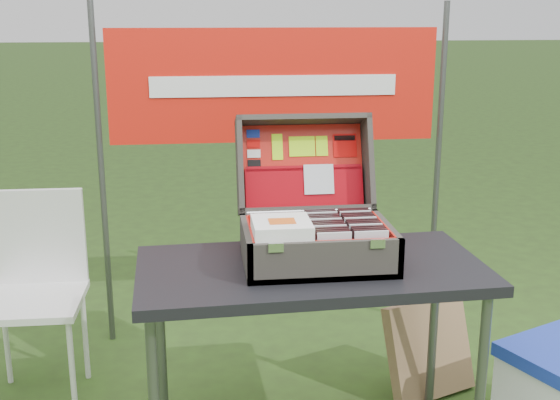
{
  "coord_description": "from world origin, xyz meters",
  "views": [
    {
      "loc": [
        -0.38,
        -2.32,
        1.64
      ],
      "look_at": [
        -0.09,
        0.1,
        0.99
      ],
      "focal_mm": 45.0,
      "sensor_mm": 36.0,
      "label": 1
    }
  ],
  "objects": [
    {
      "name": "chair_seat",
      "position": [
        -1.09,
        0.53,
        0.46
      ],
      "size": [
        0.42,
        0.42,
        0.03
      ],
      "primitive_type": "cube",
      "rotation": [
        0.0,
        0.0,
        -0.02
      ],
      "color": "silver",
      "rests_on": "ground"
    },
    {
      "name": "suitcase_lid_back",
      "position": [
        0.03,
        0.39,
        1.05
      ],
      "size": [
        0.53,
        0.14,
        0.36
      ],
      "primitive_type": "cube",
      "rotation": [
        -1.91,
        0.0,
        0.0
      ],
      "color": "#4B463E",
      "rests_on": "suitcase_base_wall_back"
    },
    {
      "name": "lid_sticker_cc_a",
      "position": [
        -0.16,
        0.42,
        1.18
      ],
      "size": [
        0.05,
        0.01,
        0.03
      ],
      "primitive_type": "cube",
      "rotation": [
        -1.91,
        0.0,
        0.0
      ],
      "color": "#1933B2",
      "rests_on": "suitcase_lid_liner"
    },
    {
      "name": "suitcase_base_wall_front",
      "position": [
        0.03,
        -0.16,
        0.84
      ],
      "size": [
        0.53,
        0.02,
        0.14
      ],
      "primitive_type": "cube",
      "color": "#4B463E",
      "rests_on": "table_top"
    },
    {
      "name": "suitcase_liner_wall_left",
      "position": [
        -0.21,
        0.02,
        0.85
      ],
      "size": [
        0.01,
        0.34,
        0.12
      ],
      "primitive_type": "cube",
      "color": "red",
      "rests_on": "suitcase_base_bottom"
    },
    {
      "name": "table_leg_bl",
      "position": [
        -0.55,
        0.25,
        0.37
      ],
      "size": [
        0.04,
        0.04,
        0.73
      ],
      "primitive_type": "cylinder",
      "color": "#59595B",
      "rests_on": "ground"
    },
    {
      "name": "suitcase_hinge",
      "position": [
        0.03,
        0.2,
        0.91
      ],
      "size": [
        0.47,
        0.02,
        0.02
      ],
      "primitive_type": "cylinder",
      "rotation": [
        0.0,
        1.57,
        0.0
      ],
      "color": "silver",
      "rests_on": "suitcase_base_wall_back"
    },
    {
      "name": "banner_post_left",
      "position": [
        -0.85,
        1.1,
        0.85
      ],
      "size": [
        0.03,
        0.03,
        1.7
      ],
      "primitive_type": "cylinder",
      "color": "#59595B",
      "rests_on": "ground"
    },
    {
      "name": "cd_left_5",
      "position": [
        0.07,
        -0.02,
        0.87
      ],
      "size": [
        0.12,
        0.01,
        0.13
      ],
      "primitive_type": "cube",
      "color": "black",
      "rests_on": "suitcase_liner_floor"
    },
    {
      "name": "cd_right_12",
      "position": [
        0.19,
        0.12,
        0.87
      ],
      "size": [
        0.12,
        0.01,
        0.13
      ],
      "primitive_type": "cube",
      "color": "silver",
      "rests_on": "suitcase_liner_floor"
    },
    {
      "name": "suitcase_liner_wall_front",
      "position": [
        0.03,
        -0.15,
        0.85
      ],
      "size": [
        0.49,
        0.01,
        0.12
      ],
      "primitive_type": "cube",
      "color": "red",
      "rests_on": "suitcase_base_bottom"
    },
    {
      "name": "suitcase_lid_rim_far",
      "position": [
        0.03,
        0.39,
        1.24
      ],
      "size": [
        0.53,
        0.14,
        0.07
      ],
      "primitive_type": "cube",
      "rotation": [
        -1.91,
        0.0,
        0.0
      ],
      "color": "#4B463E",
      "rests_on": "suitcase_lid_back"
    },
    {
      "name": "cd_right_13",
      "position": [
        0.19,
        0.14,
        0.87
      ],
      "size": [
        0.12,
        0.01,
        0.13
      ],
      "primitive_type": "cube",
      "color": "black",
      "rests_on": "suitcase_liner_floor"
    },
    {
      "name": "cd_right_1",
      "position": [
        0.19,
        -0.11,
        0.87
      ],
      "size": [
        0.12,
        0.01,
        0.13
      ],
      "primitive_type": "cube",
      "color": "black",
      "rests_on": "suitcase_liner_floor"
    },
    {
      "name": "cd_left_1",
      "position": [
        0.07,
        -0.11,
        0.87
      ],
      "size": [
        0.12,
        0.01,
        0.13
      ],
      "primitive_type": "cube",
      "color": "black",
      "rests_on": "suitcase_liner_floor"
    },
    {
      "name": "suitcase_latch_right",
      "position": [
        0.2,
        -0.17,
        0.9
      ],
      "size": [
        0.05,
        0.01,
        0.03
      ],
      "primitive_type": "cube",
      "color": "silver",
      "rests_on": "suitcase_base_wall_front"
    },
    {
      "name": "cd_right_14",
      "position": [
        0.19,
        0.16,
        0.87
      ],
      "size": [
        0.12,
        0.01,
        0.13
      ],
      "primitive_type": "cube",
      "color": "black",
      "rests_on": "suitcase_liner_floor"
    },
    {
      "name": "chair",
      "position": [
        -1.09,
        0.53,
        0.45
      ],
      "size": [
        0.42,
        0.46,
        0.9
      ],
      "primitive_type": null,
      "rotation": [
        0.0,
        0.0,
        -0.02
      ],
      "color": "silver",
      "rests_on": "ground"
    },
    {
      "name": "banner",
      "position": [
        0.0,
        1.09,
        1.3
      ],
      "size": [
        1.6,
        0.02,
        0.55
      ],
      "primitive_type": "cube",
      "color": "red",
      "rests_on": "banner_post_left"
    },
    {
      "name": "cd_left_12",
      "position": [
        0.07,
        0.12,
        0.87
      ],
      "size": [
        0.12,
        0.01,
        0.13
      ],
      "primitive_type": "cube",
      "color": "silver",
      "rests_on": "suitcase_liner_floor"
    },
    {
      "name": "cd_left_10",
      "position": [
        0.07,
        0.08,
        0.87
      ],
      "size": [
        0.12,
        0.01,
        0.13
      ],
      "primitive_type": "cube",
      "color": "black",
      "rests_on": "suitcase_liner_floor"
    },
    {
      "name": "lid_card_neon_small",
      "position": [
        0.11,
        0.4,
        1.13
      ],
      "size": [
        0.05,
        0.03,
        0.08
      ],
      "primitive_type": "cube",
      "rotation": [
        -1.91,
        0.0,
        0.0
      ],
      "color": "#B3FD10",
      "rests_on": "suitcase_lid_liner"
    },
    {
      "name": "cd_left_0",
      "position": [
        0.07,
        -0.13,
        0.87
      ],
      "size": [
        0.12,
        0.01,
        0.13
      ],
      "primitive_type": "cube",
      "color": "silver",
      "rests_on": "suitcase_liner_floor"
    },
    {
      "name": "banner_text",
      "position": [
        0.0,
        1.08,
        1.3
      ],
      "size": [
        1.2,
        0.0,
        0.1
      ],
      "primitive_type": "cube",
      "color": "white",
      "rests_on": "banner"
    },
    {
      "name": "cd_left_3",
      "position": [
        0.07,
        -0.06,
        0.87
      ],
      "size": [
        0.12,
        0.01,
        0.13
      ],
      "primitive_type": "cube",
      "color": "black",
      "rests_on": "suitcase_liner_floor"
    },
    {
      "name": "cd_right_6",
      "position": [
        0.19,
        -0.0,
        0.87
      ],
      "size": [
        0.12,
        0.01,
        0.13
      ],
      "primitive_type": "cube",
      "color": "black",
      "rests_on": "suitcase_liner_floor"
    },
    {
      "name": "suitcase_base_wall_left",
      "position": [
        -0.22,
        0.02,
        0.84
      ],
      "size": [
        0.02,
        0.38,
        0.14
      ],
      "primitive_type": "cube",
      "color": "#4B463E",
      "rests_on": "table_top"
    },
    {
      "name": "chair_leg_br",
      "position": [
        -0.92,
        0.7,
        0.23
      ],
      "size": [
        0.02,
        0.02,
        0.46
      ],
      "primitive_type": "cylinder",
      "color": "silver",
      "rests_on": "ground"
    },
    {
      "name": "chair_backrest",
      "position": [
        -1.09,
        0.72,
        0.69
      ],
      "size": [
        0.41,
        0.04,
        0.43
      ],
      "primitive_type": "cube",
      "rotation": [
        0.0,
        0.0,
        -0.02
      ],
      "color": "silver",
      "rests_on": "chair_seat"
    },
    {
      "name": "songbook_graphic",
      "position": [
        -0.1,
        -0.06,
        0.96
      ],
      "size": [
        0.09,
        0.07,
        0.0
      ],
      "primitive_type": "cube",
      "color": "#D85919",
      "rests_on": "songbook_8"
    },
    {
      "name": "songbook_3",
      "position": [
        -0.1,
        -0.05,
        0.93
      ],
      "size": [
        0.2,
        0.2,
        0.0
      ],
      "primitive_type": "cube",
      "color": "white",
      "rests_on": "suitcase_base_wall_front"
    },
    {
      "name": "cd_left_6",
      "position": [
        0.07,
        -0.0,
        0.87
      ],
      "size": [
        0.12,
        0.01,
        0.13
      ],
      "primitive_type": "cube",
      "color": "black",
      "rests_on": "suitcase_liner_floor"
    },
    {
      "name": "cardboard_box",
      "position": [
        0.61,
        0.39,
        0.21
      ],
      "size": [
        0.45,
        0.33,
        0.43
      ],
      "primitive_type": "cube",
      "rotation": [
        -0.3,
        0.0,
        0.38
      ],
      "color": "#997A4D",
      "rests_on": "ground"
    },
    {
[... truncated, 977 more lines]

